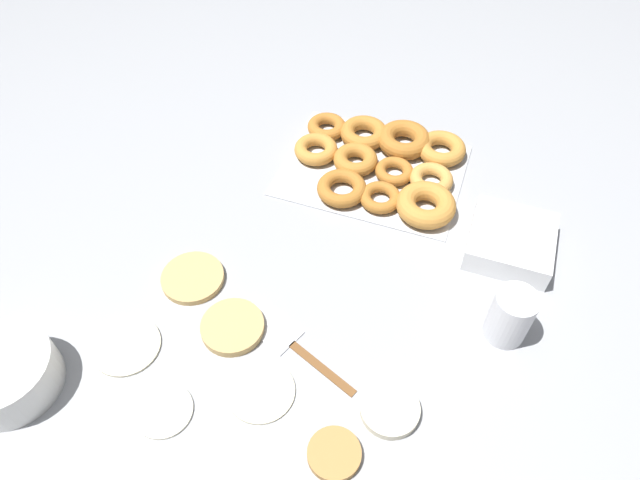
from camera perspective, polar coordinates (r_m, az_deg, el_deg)
ground_plane at (r=1.02m, az=-4.01°, el=-6.26°), size 3.00×3.00×0.00m
pancake_0 at (r=0.99m, az=-8.74°, el=-8.59°), size 0.11×0.11×0.02m
pancake_1 at (r=0.89m, az=1.43°, el=-20.59°), size 0.08×0.08×0.01m
pancake_2 at (r=0.92m, az=7.00°, el=-16.44°), size 0.09×0.09×0.02m
pancake_3 at (r=1.06m, az=-12.61°, el=-3.71°), size 0.11×0.11×0.01m
pancake_4 at (r=0.95m, az=-15.38°, el=-16.08°), size 0.09×0.09×0.01m
pancake_5 at (r=0.93m, az=-5.93°, el=-14.76°), size 0.11×0.11×0.01m
pancake_6 at (r=1.02m, az=-18.80°, el=-9.93°), size 0.11×0.11×0.01m
donut_tray at (r=1.23m, az=6.38°, el=7.62°), size 0.38×0.30×0.05m
batter_bowl at (r=1.03m, az=-28.97°, el=-11.62°), size 0.16×0.16×0.07m
container_stack at (r=1.12m, az=18.51°, el=-0.13°), size 0.15×0.16×0.05m
paper_cup at (r=0.99m, az=18.50°, el=-7.23°), size 0.07×0.07×0.10m
spatula at (r=0.98m, az=-4.10°, el=-9.31°), size 0.24×0.13×0.01m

